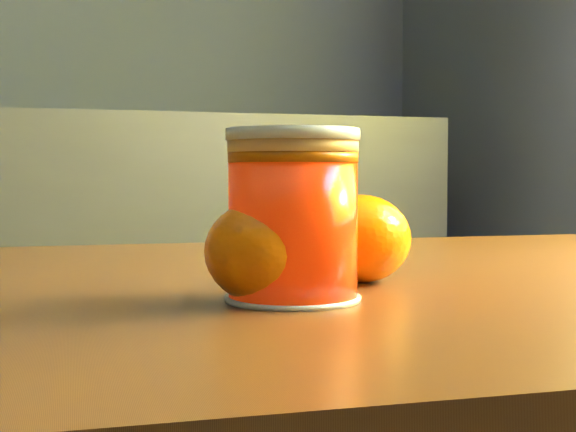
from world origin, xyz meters
name	(u,v)px	position (x,y,z in m)	size (l,w,h in m)	color
table	(298,395)	(0.90, 0.15, 0.61)	(0.96, 0.69, 0.70)	#5D3317
juice_glass	(293,216)	(0.87, 0.04, 0.75)	(0.08, 0.08, 0.10)	#FF2C05
orange_front	(262,252)	(0.85, 0.04, 0.73)	(0.07, 0.07, 0.06)	orange
orange_back	(361,239)	(0.94, 0.11, 0.73)	(0.07, 0.07, 0.06)	orange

